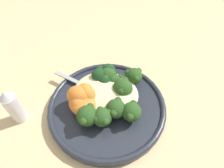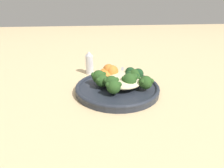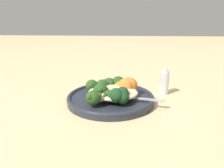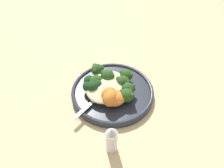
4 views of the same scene
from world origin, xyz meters
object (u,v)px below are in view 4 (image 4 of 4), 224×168
at_px(sweet_potato_chunk_3, 116,98).
at_px(spoon, 95,100).
at_px(broccoli_stalk_7, 95,84).
at_px(broccoli_stalk_4, 108,78).
at_px(plate, 112,92).
at_px(broccoli_stalk_6, 100,82).
at_px(broccoli_stalk_2, 120,84).
at_px(salt_shaker, 112,140).
at_px(sweet_potato_chunk_0, 110,98).
at_px(broccoli_stalk_5, 98,73).
at_px(quinoa_mound, 107,87).
at_px(broccoli_stalk_1, 122,90).
at_px(sweet_potato_chunk_1, 114,99).
at_px(sweet_potato_chunk_2, 109,94).
at_px(broccoli_stalk_0, 124,95).
at_px(kale_tuft, 92,84).
at_px(broccoli_stalk_3, 124,78).

bearing_deg(sweet_potato_chunk_3, spoon, 110.53).
bearing_deg(broccoli_stalk_7, broccoli_stalk_4, -110.91).
xyz_separation_m(plate, broccoli_stalk_6, (0.00, 0.04, 0.02)).
height_order(broccoli_stalk_2, salt_shaker, salt_shaker).
bearing_deg(sweet_potato_chunk_0, broccoli_stalk_5, 45.19).
relative_size(quinoa_mound, salt_shaker, 1.61).
xyz_separation_m(broccoli_stalk_1, sweet_potato_chunk_0, (-0.05, 0.01, 0.01)).
bearing_deg(sweet_potato_chunk_0, sweet_potato_chunk_1, -68.84).
relative_size(quinoa_mound, sweet_potato_chunk_2, 2.98).
relative_size(broccoli_stalk_6, sweet_potato_chunk_0, 1.45).
distance_m(broccoli_stalk_4, sweet_potato_chunk_2, 0.07).
bearing_deg(plate, broccoli_stalk_6, 88.48).
height_order(broccoli_stalk_4, sweet_potato_chunk_0, sweet_potato_chunk_0).
bearing_deg(sweet_potato_chunk_1, broccoli_stalk_2, 9.65).
height_order(broccoli_stalk_5, sweet_potato_chunk_1, same).
relative_size(broccoli_stalk_4, spoon, 0.80).
distance_m(sweet_potato_chunk_2, spoon, 0.04).
relative_size(plate, broccoli_stalk_7, 2.54).
bearing_deg(sweet_potato_chunk_3, salt_shaker, -159.29).
relative_size(quinoa_mound, broccoli_stalk_1, 1.40).
relative_size(broccoli_stalk_1, broccoli_stalk_2, 0.96).
bearing_deg(quinoa_mound, sweet_potato_chunk_1, -133.92).
bearing_deg(broccoli_stalk_5, broccoli_stalk_0, -160.96).
relative_size(quinoa_mound, sweet_potato_chunk_3, 2.25).
bearing_deg(broccoli_stalk_0, broccoli_stalk_7, 171.02).
relative_size(quinoa_mound, broccoli_stalk_2, 1.35).
xyz_separation_m(broccoli_stalk_0, kale_tuft, (-0.00, 0.10, 0.00)).
relative_size(broccoli_stalk_0, broccoli_stalk_4, 0.86).
distance_m(sweet_potato_chunk_0, sweet_potato_chunk_2, 0.01).
bearing_deg(broccoli_stalk_7, quinoa_mound, -151.03).
distance_m(broccoli_stalk_4, sweet_potato_chunk_3, 0.08).
relative_size(quinoa_mound, sweet_potato_chunk_1, 2.88).
height_order(broccoli_stalk_1, broccoli_stalk_6, broccoli_stalk_1).
bearing_deg(plate, broccoli_stalk_1, -89.10).
bearing_deg(salt_shaker, broccoli_stalk_4, 29.47).
bearing_deg(broccoli_stalk_1, sweet_potato_chunk_2, -156.40).
bearing_deg(broccoli_stalk_7, sweet_potato_chunk_0, 165.58).
distance_m(broccoli_stalk_0, salt_shaker, 0.15).
bearing_deg(broccoli_stalk_5, sweet_potato_chunk_0, 179.22).
bearing_deg(salt_shaker, broccoli_stalk_0, 11.89).
bearing_deg(broccoli_stalk_0, spoon, -158.67).
bearing_deg(broccoli_stalk_6, quinoa_mound, -157.18).
xyz_separation_m(broccoli_stalk_2, sweet_potato_chunk_1, (-0.06, -0.01, 0.00)).
xyz_separation_m(broccoli_stalk_0, broccoli_stalk_7, (0.00, 0.10, -0.00)).
xyz_separation_m(sweet_potato_chunk_0, sweet_potato_chunk_1, (0.00, -0.01, -0.00)).
xyz_separation_m(broccoli_stalk_1, sweet_potato_chunk_1, (-0.05, 0.01, 0.00)).
xyz_separation_m(broccoli_stalk_2, broccoli_stalk_5, (0.02, 0.08, 0.00)).
distance_m(broccoli_stalk_1, sweet_potato_chunk_3, 0.04).
distance_m(broccoli_stalk_2, broccoli_stalk_3, 0.03).
bearing_deg(broccoli_stalk_2, sweet_potato_chunk_2, -162.22).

